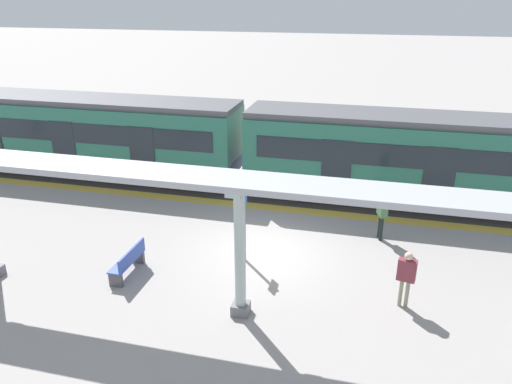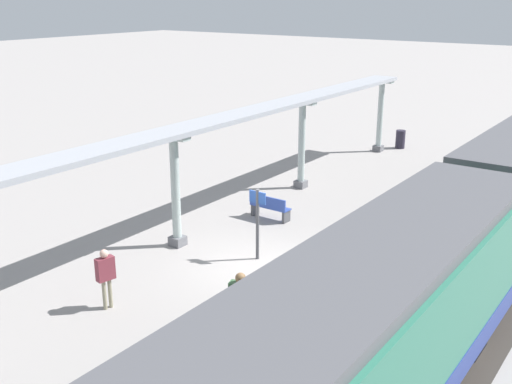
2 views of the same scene
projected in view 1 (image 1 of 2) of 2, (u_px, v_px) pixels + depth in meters
The scene contains 11 objects.
ground_plane at pixel (263, 252), 15.56m from camera, with size 176.00×176.00×0.00m, color #9D9793.
tactile_edge_strip at pixel (284, 209), 18.64m from camera, with size 0.55×38.57×0.01m, color gold.
trackbed at pixel (292, 191), 20.32m from camera, with size 3.20×50.57×0.01m, color #38332D.
train_near_carriage at pixel (80, 133), 21.76m from camera, with size 2.65×14.55×3.48m.
train_far_carriage at pixel (436, 159), 18.40m from camera, with size 2.65×14.55×3.48m.
canopy_pillar_third at pixel (240, 252), 11.91m from camera, with size 1.10×0.44×3.58m.
canopy_beam at pixel (233, 181), 11.24m from camera, with size 1.20×30.49×0.16m, color #A8AAB2.
bench_near_end at pixel (129, 261), 14.16m from camera, with size 1.50×0.46×0.86m.
platform_info_sign at pixel (244, 221), 14.62m from camera, with size 0.56×0.10×2.20m.
passenger_waiting_near_edge at pixel (382, 209), 15.96m from camera, with size 0.55×0.37×1.76m.
passenger_by_the_benches at pixel (406, 273), 12.51m from camera, with size 0.30×0.50×1.61m.
Camera 1 is at (13.31, 3.06, 7.71)m, focal length 34.19 mm.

